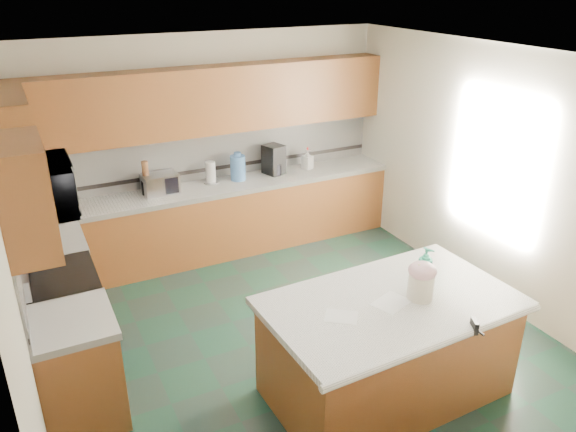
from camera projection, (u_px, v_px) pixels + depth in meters
floor at (290, 333)px, 5.63m from camera, size 4.60×4.60×0.00m
ceiling at (291, 57)px, 4.55m from camera, size 4.60×4.60×0.00m
wall_back at (207, 145)px, 6.99m from camera, size 4.60×0.04×2.70m
wall_front at (474, 352)px, 3.19m from camera, size 4.60×0.04×2.70m
wall_left at (10, 265)px, 4.14m from camera, size 0.04×4.60×2.70m
wall_right at (482, 172)px, 6.04m from camera, size 0.04×4.60×2.70m
back_base_cab at (219, 221)px, 7.10m from camera, size 4.60×0.60×0.86m
back_countertop at (217, 187)px, 6.91m from camera, size 4.60×0.64×0.06m
back_upper_cab at (209, 100)px, 6.60m from camera, size 4.60×0.33×0.78m
back_backsplash at (208, 154)px, 7.01m from camera, size 4.60×0.02×0.63m
back_accent_band at (209, 169)px, 7.08m from camera, size 4.60×0.01×0.05m
left_base_cab_rear at (58, 283)px, 5.69m from camera, size 0.60×0.82×0.86m
left_counter_rear at (50, 242)px, 5.51m from camera, size 0.64×0.82×0.06m
left_base_cab_front at (79, 371)px, 4.44m from camera, size 0.60×0.72×0.86m
left_counter_front at (70, 322)px, 4.26m from camera, size 0.64×0.72×0.06m
left_backsplash at (14, 247)px, 4.65m from camera, size 0.02×2.30×0.63m
left_accent_band at (20, 268)px, 4.73m from camera, size 0.01×2.30×0.05m
left_upper_cab_rear at (13, 137)px, 5.14m from camera, size 0.33×1.09×0.78m
left_upper_cab_front at (24, 197)px, 3.78m from camera, size 0.33×0.72×0.78m
range_body at (67, 322)px, 5.04m from camera, size 0.60×0.76×0.88m
range_oven_door at (101, 318)px, 5.18m from camera, size 0.02×0.68×0.55m
range_cooktop at (59, 278)px, 4.86m from camera, size 0.62×0.78×0.04m
range_handle at (99, 281)px, 5.04m from camera, size 0.02×0.66×0.02m
range_backguard at (23, 272)px, 4.70m from camera, size 0.06×0.76×0.18m
microwave at (42, 188)px, 4.52m from camera, size 0.50×0.73×0.41m
island_base at (387, 350)px, 4.69m from camera, size 1.95×1.16×0.86m
island_top at (391, 303)px, 4.50m from camera, size 2.06×1.26×0.06m
island_bullnose at (441, 344)px, 4.01m from camera, size 2.02×0.13×0.06m
treat_jar at (421, 286)px, 4.48m from camera, size 0.23×0.23×0.21m
treat_jar_lid at (422, 271)px, 4.42m from camera, size 0.23×0.23×0.14m
treat_jar_knob at (423, 265)px, 4.40m from camera, size 0.07×0.03×0.03m
treat_jar_knob_end_l at (419, 266)px, 4.39m from camera, size 0.04×0.04×0.04m
treat_jar_knob_end_r at (427, 264)px, 4.42m from camera, size 0.04×0.04×0.04m
soap_bottle_island at (425, 267)px, 4.62m from camera, size 0.18×0.18×0.35m
paper_sheet_a at (391, 303)px, 4.45m from camera, size 0.35×0.30×0.00m
paper_sheet_b at (341, 317)px, 4.27m from camera, size 0.31×0.30×0.00m
clamp_body at (474, 326)px, 4.15m from camera, size 0.07×0.11×0.10m
clamp_handle at (480, 333)px, 4.10m from camera, size 0.02×0.08×0.02m
knife_block at (63, 198)px, 6.17m from camera, size 0.19×0.22×0.26m
utensil_crock at (147, 187)px, 6.59m from camera, size 0.13×0.13×0.16m
utensil_bundle at (145, 171)px, 6.51m from camera, size 0.08×0.08×0.24m
toaster_oven at (160, 183)px, 6.61m from camera, size 0.42×0.30×0.23m
toaster_oven_door at (163, 187)px, 6.50m from camera, size 0.36×0.01×0.19m
paper_towel at (211, 172)px, 6.91m from camera, size 0.12×0.12×0.28m
paper_towel_base at (211, 182)px, 6.96m from camera, size 0.18×0.18×0.01m
water_jug at (238, 168)px, 7.01m from camera, size 0.19×0.19×0.31m
water_jug_neck at (237, 154)px, 6.94m from camera, size 0.09×0.09×0.04m
coffee_maker at (274, 159)px, 7.22m from camera, size 0.28×0.30×0.38m
coffee_carafe at (276, 169)px, 7.22m from camera, size 0.16×0.16×0.16m
soap_bottle_back at (307, 159)px, 7.42m from camera, size 0.15×0.16×0.26m
soap_back_cap at (308, 149)px, 7.36m from camera, size 0.02×0.02×0.03m
window_light_proxy at (496, 164)px, 5.80m from camera, size 0.02×1.40×1.10m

